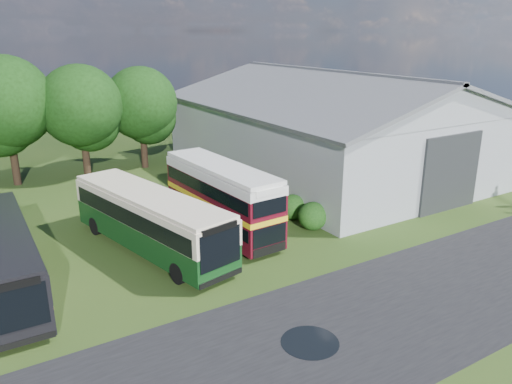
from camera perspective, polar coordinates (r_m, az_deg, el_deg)
ground at (r=22.38m, az=4.50°, el=-11.92°), size 120.00×120.00×0.00m
asphalt_road at (r=22.25m, az=15.63°, el=-12.78°), size 60.00×8.00×0.02m
puddle at (r=19.59m, az=6.18°, el=-16.76°), size 2.20×2.20×0.01m
storage_shed at (r=41.86m, az=8.44°, el=8.18°), size 18.80×24.80×8.15m
tree_mid at (r=40.82m, az=-26.71°, el=9.11°), size 6.80×6.80×9.60m
tree_right_a at (r=40.66m, az=-19.41°, el=9.25°), size 6.26×6.26×8.83m
tree_right_b at (r=42.79m, az=-13.03°, el=9.85°), size 5.98×5.98×8.45m
shrub_front at (r=29.75m, az=6.45°, el=-4.13°), size 1.70×1.70×1.70m
shrub_mid at (r=31.23m, az=4.19°, el=-2.98°), size 1.60×1.60×1.60m
shrub_back at (r=32.77m, az=2.15°, el=-1.92°), size 1.80×1.80×1.80m
bus_green_single at (r=26.70m, az=-11.98°, el=-3.18°), size 5.00×11.76×3.16m
bus_maroon_double at (r=28.57m, az=-3.94°, el=-0.74°), size 2.89×9.40×3.99m
bus_dark_single at (r=24.83m, az=-27.05°, el=-6.71°), size 2.68×10.88×2.99m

